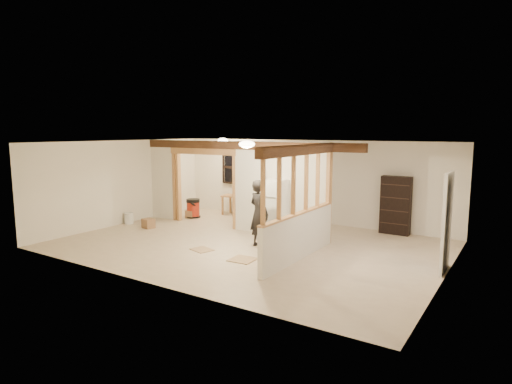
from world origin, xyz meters
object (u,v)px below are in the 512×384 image
Objects in this scene: refrigerator at (273,209)px; bookshelf at (396,205)px; shop_vac at (193,208)px; woman at (259,213)px; work_table at (238,205)px.

refrigerator is 3.37m from bookshelf.
bookshelf is (6.07, 1.28, 0.48)m from shop_vac.
woman reaches higher than bookshelf.
refrigerator is 1.47× the size of work_table.
woman is at bearing -81.20° from refrigerator.
woman is 4.13m from shop_vac.
work_table is at bearing -27.31° from woman.
woman is at bearing -127.79° from bookshelf.
bookshelf reaches higher than shop_vac.
shop_vac is (-0.99, -1.11, -0.02)m from work_table.
work_table is at bearing 48.14° from shop_vac.
shop_vac is at bearing -6.12° from woman.
woman is at bearing -26.38° from shop_vac.
shop_vac is at bearing -143.86° from work_table.
refrigerator is 3.29m from work_table.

